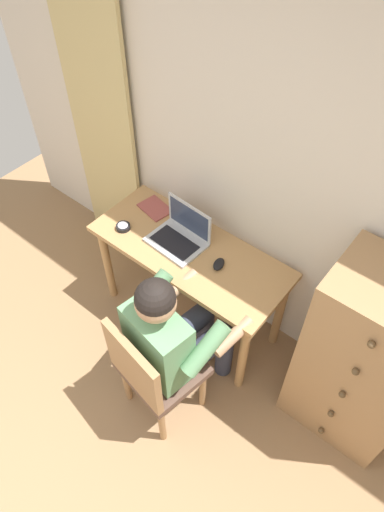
# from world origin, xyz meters

# --- Properties ---
(wall_back) EXTENTS (4.80, 0.05, 2.50)m
(wall_back) POSITION_xyz_m (0.00, 2.20, 1.25)
(wall_back) COLOR beige
(wall_back) RESTS_ON ground_plane
(curtain_panel) EXTENTS (0.58, 0.03, 2.24)m
(curtain_panel) POSITION_xyz_m (-1.44, 2.13, 1.12)
(curtain_panel) COLOR #CCB77A
(curtain_panel) RESTS_ON ground_plane
(desk) EXTENTS (1.27, 0.53, 0.73)m
(desk) POSITION_xyz_m (-0.47, 1.87, 0.61)
(desk) COLOR tan
(desk) RESTS_ON ground_plane
(dresser) EXTENTS (0.60, 0.49, 1.23)m
(dresser) POSITION_xyz_m (0.67, 1.91, 0.62)
(dresser) COLOR #9E754C
(dresser) RESTS_ON ground_plane
(chair) EXTENTS (0.48, 0.46, 0.88)m
(chair) POSITION_xyz_m (-0.20, 1.21, 0.49)
(chair) COLOR brown
(chair) RESTS_ON ground_plane
(person_seated) EXTENTS (0.59, 0.63, 1.20)m
(person_seated) POSITION_xyz_m (-0.17, 1.39, 0.67)
(person_seated) COLOR #33384C
(person_seated) RESTS_ON ground_plane
(laptop) EXTENTS (0.35, 0.27, 0.24)m
(laptop) POSITION_xyz_m (-0.56, 1.89, 0.78)
(laptop) COLOR #B7BABF
(laptop) RESTS_ON desk
(computer_mouse) EXTENTS (0.09, 0.11, 0.03)m
(computer_mouse) POSITION_xyz_m (-0.26, 1.87, 0.74)
(computer_mouse) COLOR black
(computer_mouse) RESTS_ON desk
(desk_clock) EXTENTS (0.09, 0.09, 0.03)m
(desk_clock) POSITION_xyz_m (-0.91, 1.74, 0.74)
(desk_clock) COLOR black
(desk_clock) RESTS_ON desk
(notebook_pad) EXTENTS (0.23, 0.19, 0.01)m
(notebook_pad) POSITION_xyz_m (-0.87, 2.00, 0.73)
(notebook_pad) COLOR #994742
(notebook_pad) RESTS_ON desk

